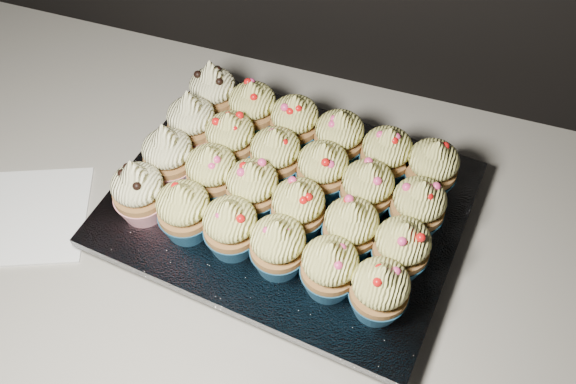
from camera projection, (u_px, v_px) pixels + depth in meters
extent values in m
cube|color=black|center=(255.00, 374.00, 1.16)|extent=(2.40, 0.60, 0.86)
cube|color=beige|center=(241.00, 238.00, 0.81)|extent=(2.44, 0.64, 0.04)
cube|color=white|center=(29.00, 216.00, 0.80)|extent=(0.19, 0.19, 0.00)
cube|color=black|center=(288.00, 211.00, 0.79)|extent=(0.41, 0.33, 0.02)
cube|color=silver|center=(288.00, 203.00, 0.78)|extent=(0.44, 0.36, 0.01)
cone|color=#B6192F|center=(143.00, 204.00, 0.75)|extent=(0.06, 0.06, 0.03)
ellipsoid|color=#FFF6B3|center=(137.00, 184.00, 0.72)|extent=(0.06, 0.06, 0.04)
cone|color=#FFF6B3|center=(132.00, 169.00, 0.70)|extent=(0.03, 0.03, 0.03)
cone|color=navy|center=(187.00, 222.00, 0.74)|extent=(0.06, 0.06, 0.03)
ellipsoid|color=#F2EA7A|center=(183.00, 203.00, 0.71)|extent=(0.06, 0.06, 0.04)
cone|color=#F2EA7A|center=(180.00, 190.00, 0.69)|extent=(0.03, 0.03, 0.02)
cone|color=navy|center=(232.00, 238.00, 0.72)|extent=(0.06, 0.06, 0.03)
ellipsoid|color=#F2EA7A|center=(230.00, 219.00, 0.69)|extent=(0.06, 0.06, 0.04)
cone|color=#F2EA7A|center=(228.00, 207.00, 0.68)|extent=(0.03, 0.03, 0.02)
cone|color=navy|center=(278.00, 257.00, 0.71)|extent=(0.06, 0.06, 0.03)
ellipsoid|color=#F2EA7A|center=(278.00, 238.00, 0.68)|extent=(0.06, 0.06, 0.04)
cone|color=#F2EA7A|center=(278.00, 226.00, 0.66)|extent=(0.03, 0.03, 0.02)
cone|color=navy|center=(329.00, 279.00, 0.69)|extent=(0.06, 0.06, 0.03)
ellipsoid|color=#F2EA7A|center=(330.00, 260.00, 0.66)|extent=(0.06, 0.06, 0.04)
cone|color=#F2EA7A|center=(332.00, 248.00, 0.64)|extent=(0.03, 0.03, 0.02)
cone|color=navy|center=(377.00, 301.00, 0.68)|extent=(0.06, 0.06, 0.03)
ellipsoid|color=#F2EA7A|center=(381.00, 283.00, 0.65)|extent=(0.06, 0.06, 0.04)
cone|color=#F2EA7A|center=(384.00, 271.00, 0.63)|extent=(0.03, 0.03, 0.02)
cone|color=#B6192F|center=(172.00, 169.00, 0.79)|extent=(0.06, 0.06, 0.03)
ellipsoid|color=#FFF6B3|center=(167.00, 148.00, 0.75)|extent=(0.06, 0.06, 0.04)
cone|color=#FFF6B3|center=(163.00, 132.00, 0.73)|extent=(0.03, 0.03, 0.03)
cone|color=navy|center=(214.00, 185.00, 0.77)|extent=(0.06, 0.06, 0.03)
ellipsoid|color=#F2EA7A|center=(211.00, 165.00, 0.74)|extent=(0.06, 0.06, 0.04)
cone|color=#F2EA7A|center=(209.00, 152.00, 0.72)|extent=(0.03, 0.03, 0.02)
cone|color=navy|center=(254.00, 200.00, 0.76)|extent=(0.06, 0.06, 0.03)
ellipsoid|color=#F2EA7A|center=(252.00, 180.00, 0.73)|extent=(0.06, 0.06, 0.04)
cone|color=#F2EA7A|center=(251.00, 167.00, 0.71)|extent=(0.03, 0.03, 0.02)
cone|color=navy|center=(298.00, 220.00, 0.74)|extent=(0.06, 0.06, 0.03)
ellipsoid|color=#F2EA7A|center=(298.00, 200.00, 0.71)|extent=(0.06, 0.06, 0.04)
cone|color=#F2EA7A|center=(299.00, 187.00, 0.69)|extent=(0.03, 0.03, 0.02)
cone|color=navy|center=(349.00, 240.00, 0.72)|extent=(0.06, 0.06, 0.03)
ellipsoid|color=#F2EA7A|center=(352.00, 220.00, 0.69)|extent=(0.06, 0.06, 0.04)
cone|color=#F2EA7A|center=(354.00, 208.00, 0.67)|extent=(0.03, 0.03, 0.02)
cone|color=navy|center=(398.00, 259.00, 0.71)|extent=(0.06, 0.06, 0.03)
ellipsoid|color=#F2EA7A|center=(403.00, 240.00, 0.68)|extent=(0.06, 0.06, 0.04)
cone|color=#F2EA7A|center=(407.00, 228.00, 0.66)|extent=(0.03, 0.03, 0.02)
cone|color=#B6192F|center=(194.00, 136.00, 0.82)|extent=(0.06, 0.06, 0.03)
ellipsoid|color=#FFF6B3|center=(191.00, 115.00, 0.79)|extent=(0.06, 0.06, 0.04)
cone|color=#FFF6B3|center=(188.00, 99.00, 0.77)|extent=(0.03, 0.03, 0.03)
cone|color=navy|center=(232.00, 152.00, 0.80)|extent=(0.06, 0.06, 0.03)
ellipsoid|color=#F2EA7A|center=(230.00, 131.00, 0.77)|extent=(0.06, 0.06, 0.04)
cone|color=#F2EA7A|center=(228.00, 118.00, 0.75)|extent=(0.03, 0.03, 0.02)
cone|color=navy|center=(276.00, 168.00, 0.79)|extent=(0.06, 0.06, 0.03)
ellipsoid|color=#F2EA7A|center=(275.00, 147.00, 0.76)|extent=(0.06, 0.06, 0.04)
cone|color=#F2EA7A|center=(275.00, 134.00, 0.74)|extent=(0.03, 0.03, 0.02)
cone|color=navy|center=(322.00, 182.00, 0.77)|extent=(0.06, 0.06, 0.03)
ellipsoid|color=#F2EA7A|center=(323.00, 161.00, 0.74)|extent=(0.06, 0.06, 0.04)
cone|color=#F2EA7A|center=(324.00, 148.00, 0.72)|extent=(0.03, 0.03, 0.02)
cone|color=navy|center=(365.00, 201.00, 0.76)|extent=(0.06, 0.06, 0.03)
ellipsoid|color=#F2EA7A|center=(368.00, 181.00, 0.73)|extent=(0.06, 0.06, 0.04)
cone|color=#F2EA7A|center=(370.00, 168.00, 0.71)|extent=(0.03, 0.03, 0.02)
cone|color=navy|center=(415.00, 219.00, 0.74)|extent=(0.06, 0.06, 0.03)
ellipsoid|color=#F2EA7A|center=(420.00, 199.00, 0.71)|extent=(0.06, 0.06, 0.04)
cone|color=#F2EA7A|center=(424.00, 186.00, 0.69)|extent=(0.03, 0.03, 0.02)
cone|color=#B6192F|center=(215.00, 107.00, 0.85)|extent=(0.06, 0.06, 0.03)
ellipsoid|color=#FFF6B3|center=(212.00, 85.00, 0.82)|extent=(0.06, 0.06, 0.04)
cone|color=#FFF6B3|center=(210.00, 69.00, 0.80)|extent=(0.03, 0.03, 0.03)
cone|color=navy|center=(254.00, 121.00, 0.83)|extent=(0.06, 0.06, 0.03)
ellipsoid|color=#F2EA7A|center=(252.00, 100.00, 0.80)|extent=(0.06, 0.06, 0.04)
cone|color=#F2EA7A|center=(251.00, 87.00, 0.79)|extent=(0.03, 0.03, 0.02)
cone|color=navy|center=(295.00, 135.00, 0.82)|extent=(0.06, 0.06, 0.03)
ellipsoid|color=#F2EA7A|center=(295.00, 114.00, 0.79)|extent=(0.06, 0.06, 0.04)
cone|color=#F2EA7A|center=(295.00, 101.00, 0.77)|extent=(0.03, 0.03, 0.02)
cone|color=navy|center=(338.00, 150.00, 0.80)|extent=(0.06, 0.06, 0.03)
ellipsoid|color=#F2EA7A|center=(340.00, 129.00, 0.77)|extent=(0.06, 0.06, 0.04)
cone|color=#F2EA7A|center=(341.00, 116.00, 0.76)|extent=(0.03, 0.03, 0.02)
cone|color=navy|center=(384.00, 167.00, 0.79)|extent=(0.06, 0.06, 0.03)
ellipsoid|color=#F2EA7A|center=(388.00, 147.00, 0.76)|extent=(0.06, 0.06, 0.04)
cone|color=#F2EA7A|center=(390.00, 133.00, 0.74)|extent=(0.03, 0.03, 0.02)
cone|color=navy|center=(428.00, 180.00, 0.77)|extent=(0.06, 0.06, 0.03)
ellipsoid|color=#F2EA7A|center=(434.00, 160.00, 0.74)|extent=(0.06, 0.06, 0.04)
cone|color=#F2EA7A|center=(438.00, 147.00, 0.73)|extent=(0.03, 0.03, 0.02)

